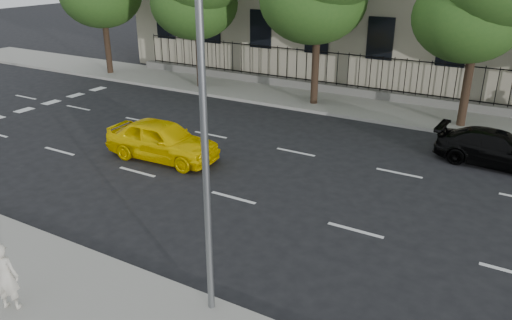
{
  "coord_description": "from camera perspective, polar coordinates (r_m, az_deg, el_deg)",
  "views": [
    {
      "loc": [
        7.62,
        -9.28,
        7.08
      ],
      "look_at": [
        0.53,
        3.0,
        1.21
      ],
      "focal_mm": 35.0,
      "sensor_mm": 36.0,
      "label": 1
    }
  ],
  "objects": [
    {
      "name": "far_sidewalk",
      "position": [
        25.48,
        11.47,
        6.06
      ],
      "size": [
        60.0,
        4.0,
        0.15
      ],
      "primitive_type": "cube",
      "color": "gray",
      "rests_on": "ground"
    },
    {
      "name": "woman_near",
      "position": [
        11.77,
        -26.75,
        -11.79
      ],
      "size": [
        0.67,
        0.57,
        1.55
      ],
      "primitive_type": "imported",
      "rotation": [
        0.0,
        0.0,
        3.56
      ],
      "color": "beige",
      "rests_on": "near_sidewalk"
    },
    {
      "name": "near_sidewalk",
      "position": [
        11.62,
        -20.81,
        -16.34
      ],
      "size": [
        60.0,
        4.0,
        0.15
      ],
      "primitive_type": "cube",
      "color": "gray",
      "rests_on": "ground"
    },
    {
      "name": "yellow_taxi",
      "position": [
        18.71,
        -10.67,
        2.27
      ],
      "size": [
        4.44,
        1.97,
        1.48
      ],
      "primitive_type": "imported",
      "rotation": [
        0.0,
        0.0,
        1.62
      ],
      "color": "#FCD500",
      "rests_on": "ground"
    },
    {
      "name": "black_sedan",
      "position": [
        19.84,
        25.91,
        1.14
      ],
      "size": [
        4.4,
        2.0,
        1.25
      ],
      "primitive_type": "imported",
      "rotation": [
        0.0,
        0.0,
        1.51
      ],
      "color": "black",
      "rests_on": "ground"
    },
    {
      "name": "crosswalk",
      "position": [
        26.65,
        -26.35,
        4.71
      ],
      "size": [
        0.5,
        12.1,
        0.01
      ],
      "primitive_type": null,
      "color": "silver",
      "rests_on": "ground"
    },
    {
      "name": "lane_markings",
      "position": [
        17.46,
        1.36,
        -1.43
      ],
      "size": [
        49.6,
        4.62,
        0.01
      ],
      "primitive_type": null,
      "color": "silver",
      "rests_on": "ground"
    },
    {
      "name": "street_light",
      "position": [
        9.29,
        -4.27,
        10.42
      ],
      "size": [
        0.25,
        3.32,
        8.05
      ],
      "color": "slate",
      "rests_on": "near_sidewalk"
    },
    {
      "name": "iron_fence",
      "position": [
        26.9,
        12.77,
        8.08
      ],
      "size": [
        30.0,
        0.5,
        2.2
      ],
      "color": "slate",
      "rests_on": "far_sidewalk"
    },
    {
      "name": "ground",
      "position": [
        13.94,
        -8.18,
        -8.31
      ],
      "size": [
        120.0,
        120.0,
        0.0
      ],
      "primitive_type": "plane",
      "color": "black",
      "rests_on": "ground"
    }
  ]
}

